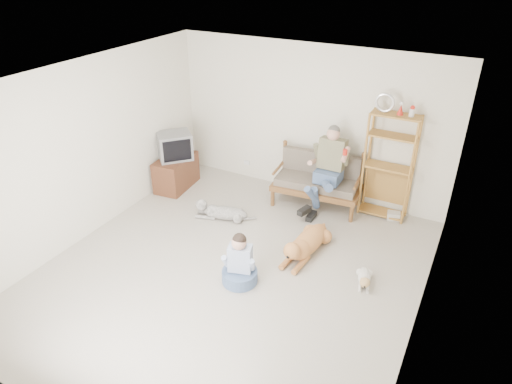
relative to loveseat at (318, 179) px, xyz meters
The scene contains 17 objects.
floor 2.46m from the loveseat, 98.86° to the right, with size 5.50×5.50×0.00m, color #BBB4A4.
ceiling 3.27m from the loveseat, 98.86° to the right, with size 5.50×5.50×0.00m, color silver.
wall_back 1.01m from the loveseat, 134.99° to the left, with size 5.00×5.00×0.00m, color beige.
wall_front 5.21m from the loveseat, 94.13° to the right, with size 5.00×5.00×0.00m, color beige.
wall_left 3.83m from the loveseat, 140.35° to the right, with size 5.50×5.50×0.00m, color beige.
wall_right 3.31m from the loveseat, 48.17° to the right, with size 5.50×5.50×0.00m, color beige.
loveseat is the anchor object (origin of this frame).
man 0.37m from the loveseat, 52.39° to the right, with size 0.58×0.83×1.34m.
etagere 1.21m from the loveseat, ahead, with size 0.80×0.35×2.10m.
book_stack 1.41m from the loveseat, ahead, with size 0.21×0.15×0.13m, color silver.
tv_stand 2.68m from the loveseat, 166.05° to the right, with size 0.58×0.94×0.60m.
crt_tv 2.67m from the loveseat, 165.84° to the right, with size 0.75×0.75×0.49m.
wall_outlet 1.67m from the loveseat, 167.62° to the left, with size 0.12×0.02×0.08m, color silver.
golden_retriever 1.57m from the loveseat, 75.27° to the right, with size 0.44×1.43×0.43m.
shaggy_dog 1.80m from the loveseat, 135.71° to the right, with size 1.05×0.47×0.32m.
terrier 2.27m from the loveseat, 52.03° to the right, with size 0.27×0.57×0.22m.
child 2.50m from the loveseat, 93.69° to the right, with size 0.49×0.49×0.78m.
Camera 1 is at (2.71, -4.37, 4.13)m, focal length 32.00 mm.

